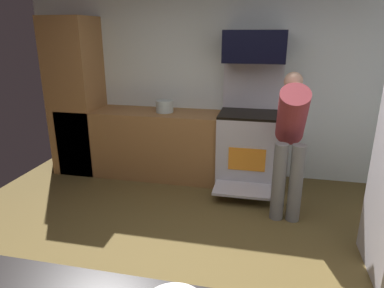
% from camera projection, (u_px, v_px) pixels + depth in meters
% --- Properties ---
extents(ground_plane, '(5.20, 4.80, 0.02)m').
position_uv_depth(ground_plane, '(173.00, 276.00, 2.82)').
color(ground_plane, brown).
extents(wall_back, '(5.20, 0.12, 2.60)m').
position_uv_depth(wall_back, '(217.00, 79.00, 4.58)').
color(wall_back, silver).
rests_on(wall_back, ground).
extents(lower_cabinet_run, '(2.40, 0.60, 0.90)m').
position_uv_depth(lower_cabinet_run, '(147.00, 143.00, 4.70)').
color(lower_cabinet_run, olive).
rests_on(lower_cabinet_run, ground).
extents(cabinet_column, '(0.60, 0.60, 2.10)m').
position_uv_depth(cabinet_column, '(77.00, 97.00, 4.71)').
color(cabinet_column, olive).
rests_on(cabinet_column, ground).
extents(oven_range, '(0.76, 1.03, 1.55)m').
position_uv_depth(oven_range, '(249.00, 146.00, 4.39)').
color(oven_range, '#BCBAC2').
rests_on(oven_range, ground).
extents(microwave, '(0.74, 0.38, 0.38)m').
position_uv_depth(microwave, '(254.00, 46.00, 4.09)').
color(microwave, black).
rests_on(microwave, oven_range).
extents(person_cook, '(0.31, 0.66, 1.51)m').
position_uv_depth(person_cook, '(291.00, 135.00, 3.53)').
color(person_cook, slate).
rests_on(person_cook, ground).
extents(stock_pot, '(0.23, 0.23, 0.15)m').
position_uv_depth(stock_pot, '(165.00, 106.00, 4.48)').
color(stock_pot, '#B2C3BE').
rests_on(stock_pot, lower_cabinet_run).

